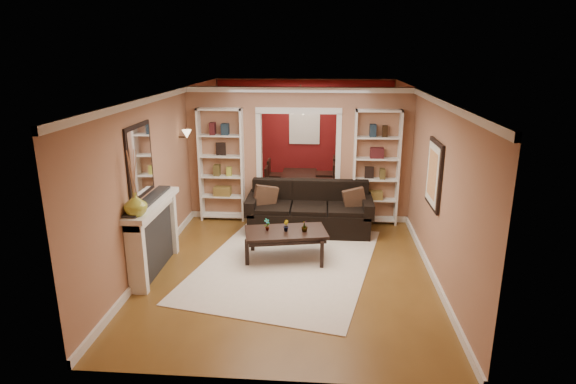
# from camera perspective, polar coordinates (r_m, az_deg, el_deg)

# --- Properties ---
(floor) EXTENTS (8.00, 8.00, 0.00)m
(floor) POSITION_cam_1_polar(r_m,az_deg,el_deg) (9.01, 0.76, -5.63)
(floor) COLOR brown
(floor) RESTS_ON ground
(ceiling) EXTENTS (8.00, 8.00, 0.00)m
(ceiling) POSITION_cam_1_polar(r_m,az_deg,el_deg) (8.37, 0.83, 11.75)
(ceiling) COLOR white
(ceiling) RESTS_ON ground
(wall_back) EXTENTS (8.00, 0.00, 8.00)m
(wall_back) POSITION_cam_1_polar(r_m,az_deg,el_deg) (12.51, 1.97, 7.08)
(wall_back) COLOR #A47256
(wall_back) RESTS_ON ground
(wall_front) EXTENTS (8.00, 0.00, 8.00)m
(wall_front) POSITION_cam_1_polar(r_m,az_deg,el_deg) (4.81, -2.27, -8.60)
(wall_front) COLOR #A47256
(wall_front) RESTS_ON ground
(wall_left) EXTENTS (0.00, 8.00, 8.00)m
(wall_left) POSITION_cam_1_polar(r_m,az_deg,el_deg) (9.01, -13.65, 2.93)
(wall_left) COLOR #A47256
(wall_left) RESTS_ON ground
(wall_right) EXTENTS (0.00, 8.00, 8.00)m
(wall_right) POSITION_cam_1_polar(r_m,az_deg,el_deg) (8.75, 15.68, 2.37)
(wall_right) COLOR #A47256
(wall_right) RESTS_ON ground
(partition_wall) EXTENTS (4.50, 0.15, 2.70)m
(partition_wall) POSITION_cam_1_polar(r_m,az_deg,el_deg) (9.76, 1.25, 4.41)
(partition_wall) COLOR #A47256
(partition_wall) RESTS_ON floor
(red_back_panel) EXTENTS (4.44, 0.04, 2.64)m
(red_back_panel) POSITION_cam_1_polar(r_m,az_deg,el_deg) (12.48, 1.96, 6.92)
(red_back_panel) COLOR maroon
(red_back_panel) RESTS_ON floor
(dining_window) EXTENTS (0.78, 0.03, 0.98)m
(dining_window) POSITION_cam_1_polar(r_m,az_deg,el_deg) (12.41, 1.97, 7.94)
(dining_window) COLOR #8CA5CC
(dining_window) RESTS_ON wall_back
(area_rug) EXTENTS (3.37, 4.17, 0.01)m
(area_rug) POSITION_cam_1_polar(r_m,az_deg,el_deg) (8.05, -0.18, -8.37)
(area_rug) COLOR silver
(area_rug) RESTS_ON floor
(sofa) EXTENTS (2.40, 1.03, 0.94)m
(sofa) POSITION_cam_1_polar(r_m,az_deg,el_deg) (9.26, 2.55, -1.94)
(sofa) COLOR black
(sofa) RESTS_ON floor
(pillow_left) EXTENTS (0.45, 0.30, 0.44)m
(pillow_left) POSITION_cam_1_polar(r_m,az_deg,el_deg) (9.24, -2.71, -0.61)
(pillow_left) COLOR brown
(pillow_left) RESTS_ON sofa
(pillow_right) EXTENTS (0.42, 0.18, 0.41)m
(pillow_right) POSITION_cam_1_polar(r_m,az_deg,el_deg) (9.19, 7.86, -0.96)
(pillow_right) COLOR brown
(pillow_right) RESTS_ON sofa
(coffee_table) EXTENTS (1.45, 0.98, 0.51)m
(coffee_table) POSITION_cam_1_polar(r_m,az_deg,el_deg) (8.10, -0.26, -6.31)
(coffee_table) COLOR black
(coffee_table) RESTS_ON floor
(plant_left) EXTENTS (0.13, 0.13, 0.21)m
(plant_left) POSITION_cam_1_polar(r_m,az_deg,el_deg) (8.00, -2.50, -3.88)
(plant_left) COLOR #336626
(plant_left) RESTS_ON coffee_table
(plant_center) EXTENTS (0.11, 0.12, 0.19)m
(plant_center) POSITION_cam_1_polar(r_m,az_deg,el_deg) (7.97, -0.27, -4.01)
(plant_center) COLOR #336626
(plant_center) RESTS_ON coffee_table
(plant_right) EXTENTS (0.14, 0.14, 0.19)m
(plant_right) POSITION_cam_1_polar(r_m,az_deg,el_deg) (7.95, 1.98, -4.06)
(plant_right) COLOR #336626
(plant_right) RESTS_ON coffee_table
(bookshelf_left) EXTENTS (0.90, 0.30, 2.30)m
(bookshelf_left) POSITION_cam_1_polar(r_m,az_deg,el_deg) (9.84, -7.88, 3.17)
(bookshelf_left) COLOR white
(bookshelf_left) RESTS_ON floor
(bookshelf_right) EXTENTS (0.90, 0.30, 2.30)m
(bookshelf_right) POSITION_cam_1_polar(r_m,az_deg,el_deg) (9.68, 10.39, 2.82)
(bookshelf_right) COLOR white
(bookshelf_right) RESTS_ON floor
(fireplace) EXTENTS (0.32, 1.70, 1.16)m
(fireplace) POSITION_cam_1_polar(r_m,az_deg,el_deg) (7.83, -15.46, -5.17)
(fireplace) COLOR white
(fireplace) RESTS_ON floor
(vase) EXTENTS (0.43, 0.43, 0.33)m
(vase) POSITION_cam_1_polar(r_m,az_deg,el_deg) (7.03, -17.63, -1.38)
(vase) COLOR #A5B239
(vase) RESTS_ON fireplace
(mirror) EXTENTS (0.03, 0.95, 1.10)m
(mirror) POSITION_cam_1_polar(r_m,az_deg,el_deg) (7.53, -17.17, 3.55)
(mirror) COLOR silver
(mirror) RESTS_ON wall_left
(wall_sconce) EXTENTS (0.18, 0.18, 0.22)m
(wall_sconce) POSITION_cam_1_polar(r_m,az_deg,el_deg) (9.40, -12.25, 6.56)
(wall_sconce) COLOR #FFE0A5
(wall_sconce) RESTS_ON wall_left
(framed_art) EXTENTS (0.04, 0.85, 1.05)m
(framed_art) POSITION_cam_1_polar(r_m,az_deg,el_deg) (7.74, 16.87, 2.01)
(framed_art) COLOR black
(framed_art) RESTS_ON wall_right
(dining_table) EXTENTS (1.48, 0.82, 0.52)m
(dining_table) POSITION_cam_1_polar(r_m,az_deg,el_deg) (11.54, 1.42, 0.74)
(dining_table) COLOR black
(dining_table) RESTS_ON floor
(dining_chair_nw) EXTENTS (0.50, 0.50, 0.81)m
(dining_chair_nw) POSITION_cam_1_polar(r_m,az_deg,el_deg) (11.26, -1.46, 1.08)
(dining_chair_nw) COLOR black
(dining_chair_nw) RESTS_ON floor
(dining_chair_ne) EXTENTS (0.47, 0.47, 0.92)m
(dining_chair_ne) POSITION_cam_1_polar(r_m,az_deg,el_deg) (11.19, 4.16, 1.25)
(dining_chair_ne) COLOR black
(dining_chair_ne) RESTS_ON floor
(dining_chair_sw) EXTENTS (0.52, 0.52, 0.85)m
(dining_chair_sw) POSITION_cam_1_polar(r_m,az_deg,el_deg) (11.83, -1.16, 1.95)
(dining_chair_sw) COLOR black
(dining_chair_sw) RESTS_ON floor
(dining_chair_se) EXTENTS (0.52, 0.52, 0.95)m
(dining_chair_se) POSITION_cam_1_polar(r_m,az_deg,el_deg) (11.76, 4.18, 2.09)
(dining_chair_se) COLOR black
(dining_chair_se) RESTS_ON floor
(chandelier) EXTENTS (0.50, 0.50, 0.30)m
(chandelier) POSITION_cam_1_polar(r_m,az_deg,el_deg) (11.13, 1.71, 9.40)
(chandelier) COLOR #312416
(chandelier) RESTS_ON ceiling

